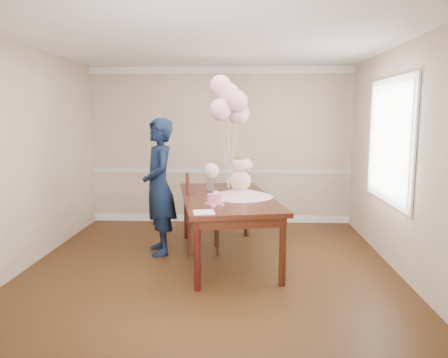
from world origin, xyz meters
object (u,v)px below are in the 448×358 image
at_px(dining_table_top, 227,198).
at_px(dining_chair_seat, 203,218).
at_px(birthday_cake, 214,199).
at_px(woman, 159,187).

xyz_separation_m(dining_table_top, dining_chair_seat, (-0.33, 0.28, -0.33)).
relative_size(dining_table_top, birthday_cake, 13.33).
bearing_deg(birthday_cake, woman, 137.49).
height_order(birthday_cake, dining_chair_seat, birthday_cake).
bearing_deg(dining_chair_seat, birthday_cake, -83.76).
xyz_separation_m(dining_table_top, woman, (-0.92, 0.19, 0.11)).
distance_m(dining_table_top, birthday_cake, 0.56).
xyz_separation_m(dining_table_top, birthday_cake, (-0.13, -0.53, 0.09)).
height_order(dining_table_top, woman, woman).
distance_m(dining_table_top, dining_chair_seat, 0.55).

